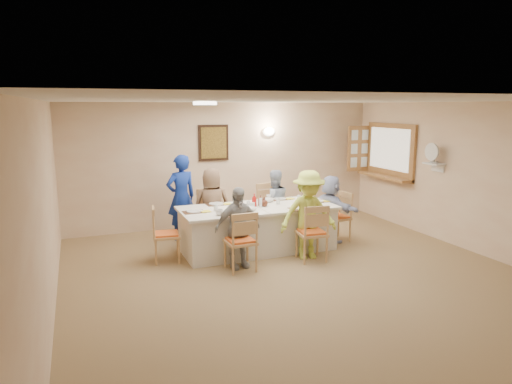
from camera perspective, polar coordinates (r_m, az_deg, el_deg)
name	(u,v)px	position (r m, az deg, el deg)	size (l,w,h in m)	color
ground	(306,281)	(6.58, 6.25, -11.05)	(7.00, 7.00, 0.00)	olive
room_walls	(308,175)	(6.18, 6.53, 2.11)	(7.00, 7.00, 7.00)	beige
wall_picture	(214,143)	(9.24, -5.33, 6.15)	(0.62, 0.05, 0.72)	black
wall_sconce	(269,132)	(9.62, 1.62, 7.56)	(0.26, 0.09, 0.18)	white
ceiling_light	(205,103)	(7.14, -6.40, 10.97)	(0.36, 0.36, 0.05)	white
serving_hatch	(390,151)	(9.93, 16.44, 4.91)	(0.06, 1.50, 1.15)	olive
hatch_sill	(384,176)	(9.92, 15.73, 1.89)	(0.30, 1.50, 0.05)	olive
shutter_door	(359,148)	(10.39, 12.72, 5.33)	(0.55, 0.04, 1.00)	olive
fan_shelf	(434,164)	(8.87, 21.35, 3.31)	(0.22, 0.36, 0.03)	white
desk_fan	(433,156)	(8.83, 21.28, 4.27)	(0.30, 0.30, 0.28)	#A5A5A8
dining_table	(258,228)	(7.78, 0.22, -4.57)	(2.62, 1.11, 0.76)	silver
chair_back_left	(211,216)	(8.30, -5.70, -2.97)	(0.45, 0.45, 0.95)	tan
chair_back_right	(271,209)	(8.69, 1.93, -2.19)	(0.47, 0.47, 0.98)	tan
chair_front_left	(240,240)	(6.83, -1.97, -6.04)	(0.44, 0.44, 0.93)	tan
chair_front_right	(312,232)	(7.30, 6.96, -4.97)	(0.45, 0.45, 0.93)	tan
chair_left_end	(167,234)	(7.35, -11.12, -5.17)	(0.43, 0.43, 0.89)	tan
chair_right_end	(337,217)	(8.44, 10.04, -3.04)	(0.43, 0.43, 0.89)	tan
diner_back_left	(212,206)	(8.14, -5.49, -1.74)	(0.72, 0.53, 1.36)	brown
diner_back_right	(274,203)	(8.55, 2.25, -1.42)	(0.66, 0.53, 1.26)	#9AA8BF
diner_front_left	(238,228)	(6.90, -2.31, -4.48)	(0.76, 0.38, 1.25)	#A5A5A5
diner_front_right	(308,215)	(7.34, 6.56, -2.86)	(1.00, 0.67, 1.43)	#CEE551
diner_right_end	(331,209)	(8.34, 9.32, -2.06)	(0.56, 1.17, 1.21)	#A7B1D7
caregiver	(181,197)	(8.46, -9.33, -0.64)	(0.64, 0.50, 1.57)	navy
placemat_fl	(232,215)	(7.10, -3.02, -2.89)	(0.35, 0.26, 0.01)	#472B19
plate_fl	(232,214)	(7.10, -3.02, -2.81)	(0.26, 0.26, 0.02)	white
napkin_fl	(244,214)	(7.11, -1.51, -2.80)	(0.14, 0.14, 0.01)	yellow
placemat_fr	(301,209)	(7.56, 5.64, -2.09)	(0.37, 0.28, 0.01)	#472B19
plate_fr	(301,208)	(7.55, 5.64, -2.01)	(0.25, 0.25, 0.02)	white
napkin_fr	(312,208)	(7.59, 7.02, -2.00)	(0.13, 0.13, 0.01)	yellow
placemat_bl	(216,204)	(7.88, -4.98, -1.54)	(0.34, 0.26, 0.01)	#472B19
plate_bl	(216,204)	(7.88, -4.98, -1.47)	(0.26, 0.26, 0.02)	white
napkin_bl	(227,204)	(7.88, -3.62, -1.46)	(0.13, 0.13, 0.01)	yellow
placemat_br	(280,199)	(8.29, 2.99, -0.89)	(0.34, 0.25, 0.01)	#472B19
plate_br	(280,199)	(8.29, 2.99, -0.83)	(0.23, 0.23, 0.01)	white
napkin_br	(290,199)	(8.32, 4.26, -0.82)	(0.14, 0.14, 0.01)	yellow
placemat_le	(194,212)	(7.36, -7.76, -2.49)	(0.35, 0.26, 0.01)	#472B19
plate_le	(194,211)	(7.35, -7.77, -2.41)	(0.23, 0.23, 0.01)	white
napkin_le	(206,211)	(7.35, -6.31, -2.41)	(0.15, 0.15, 0.01)	yellow
placemat_re	(316,201)	(8.16, 7.54, -1.17)	(0.37, 0.27, 0.01)	#472B19
plate_re	(316,201)	(8.16, 7.54, -1.10)	(0.26, 0.26, 0.02)	white
napkin_re	(327,201)	(8.20, 8.81, -1.09)	(0.14, 0.14, 0.01)	yellow
teacup_a	(219,212)	(7.10, -4.59, -2.55)	(0.15, 0.15, 0.09)	white
teacup_b	(269,197)	(8.29, 1.59, -0.63)	(0.09, 0.09, 0.08)	white
bowl_a	(250,209)	(7.40, -0.73, -2.14)	(0.25, 0.25, 0.05)	white
bowl_b	(268,200)	(8.06, 1.54, -1.02)	(0.25, 0.25, 0.06)	white
condiment_ketchup	(254,200)	(7.68, -0.22, -1.00)	(0.09, 0.09, 0.22)	red
condiment_brown	(261,200)	(7.74, 0.58, -1.06)	(0.10, 0.10, 0.18)	#4E2215
condiment_malt	(264,202)	(7.69, 1.04, -1.23)	(0.16, 0.16, 0.16)	#4E2215
drinking_glass	(248,203)	(7.67, -0.96, -1.44)	(0.06, 0.06, 0.09)	silver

